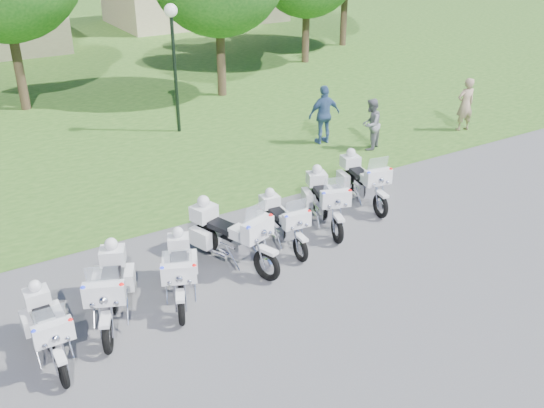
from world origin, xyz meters
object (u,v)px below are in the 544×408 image
motorcycle_6 (363,180)px  bystander_b (371,125)px  lamp_post (173,37)px  bystander_c (324,115)px  motorcycle_0 (47,327)px  motorcycle_5 (325,200)px  motorcycle_2 (180,270)px  motorcycle_3 (230,234)px  motorcycle_4 (282,221)px  bystander_a (465,105)px  motorcycle_1 (111,288)px

motorcycle_6 → bystander_b: (2.71, 2.97, 0.19)m
lamp_post → bystander_c: size_ratio=2.22×
motorcycle_0 → motorcycle_5: (7.08, 1.54, 0.06)m
motorcycle_2 → motorcycle_3: motorcycle_3 is taller
motorcycle_4 → motorcycle_3: bearing=9.8°
bystander_b → lamp_post: bearing=-76.3°
motorcycle_2 → motorcycle_3: 1.59m
lamp_post → bystander_a: 10.35m
motorcycle_4 → motorcycle_6: (3.03, 0.79, 0.06)m
motorcycle_1 → motorcycle_4: (4.33, 0.74, -0.08)m
bystander_b → bystander_c: size_ratio=0.86×
motorcycle_3 → motorcycle_4: motorcycle_3 is taller
bystander_a → motorcycle_6: bearing=31.6°
bystander_b → motorcycle_1: bearing=-6.0°
lamp_post → bystander_b: lamp_post is taller
motorcycle_6 → bystander_b: bearing=-122.6°
motorcycle_2 → motorcycle_1: bearing=22.4°
motorcycle_1 → lamp_post: lamp_post is taller
motorcycle_3 → motorcycle_1: bearing=-6.5°
motorcycle_0 → motorcycle_1: (1.30, 0.50, 0.07)m
motorcycle_4 → motorcycle_0: bearing=16.9°
motorcycle_3 → bystander_b: bearing=-169.9°
motorcycle_2 → motorcycle_4: (2.92, 0.75, -0.03)m
motorcycle_1 → lamp_post: 11.12m
bystander_c → motorcycle_2: bearing=41.6°
bystander_c → bystander_a: bearing=167.7°
motorcycle_1 → bystander_c: 10.79m
motorcycle_5 → lamp_post: (-0.36, 8.31, 2.62)m
motorcycle_3 → bystander_a: 11.79m
motorcycle_0 → motorcycle_2: 2.76m
motorcycle_0 → lamp_post: (6.72, 9.85, 2.67)m
motorcycle_0 → motorcycle_4: bearing=-167.0°
lamp_post → bystander_a: bearing=-30.6°
motorcycle_4 → bystander_b: (5.74, 3.76, 0.25)m
motorcycle_2 → motorcycle_4: bearing=-142.9°
bystander_b → motorcycle_6: bearing=17.5°
motorcycle_0 → bystander_a: 16.11m
motorcycle_4 → bystander_c: size_ratio=1.08×
motorcycle_0 → motorcycle_2: size_ratio=1.03×
motorcycle_2 → bystander_b: 9.76m
bystander_a → bystander_b: (-4.02, 0.28, -0.10)m
motorcycle_0 → bystander_a: size_ratio=1.14×
motorcycle_1 → lamp_post: (5.42, 9.35, 2.60)m
motorcycle_5 → bystander_b: 5.52m
bystander_a → bystander_b: bearing=5.8°
motorcycle_2 → motorcycle_5: size_ratio=0.92×
motorcycle_4 → bystander_a: 10.37m
motorcycle_0 → motorcycle_4: size_ratio=1.02×
motorcycle_0 → motorcycle_1: bearing=-158.4°
motorcycle_2 → motorcycle_3: size_ratio=0.84×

